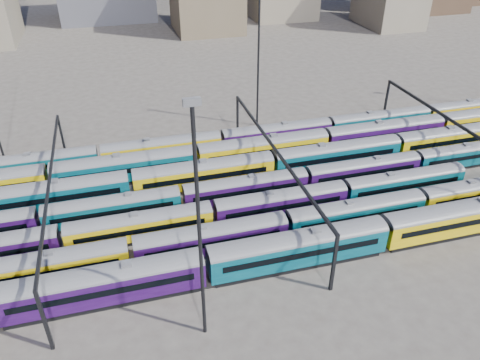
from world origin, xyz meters
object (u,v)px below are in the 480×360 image
object	(u,v)px
rake_1	(212,236)
rake_2	(61,236)
rake_0	(383,230)
mast_2	(199,223)

from	to	relation	value
rake_1	rake_2	world-z (taller)	rake_1
rake_0	rake_1	distance (m)	21.30
rake_0	rake_1	world-z (taller)	rake_0
rake_0	rake_2	bearing A→B (deg)	165.47
rake_1	rake_0	bearing A→B (deg)	-13.58
rake_1	rake_2	xyz separation A→B (m)	(-17.87, 5.00, -0.06)
rake_1	rake_2	bearing A→B (deg)	164.37
rake_2	mast_2	bearing A→B (deg)	-49.73
rake_0	mast_2	xyz separation A→B (m)	(-24.17, -7.00, 11.06)
rake_0	rake_2	xyz separation A→B (m)	(-38.57, 10.00, -0.45)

